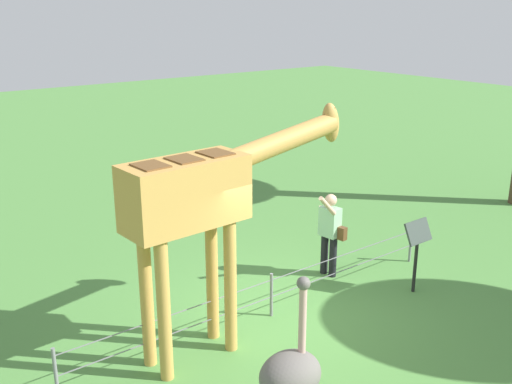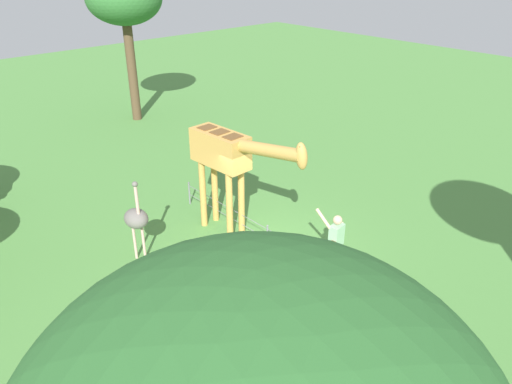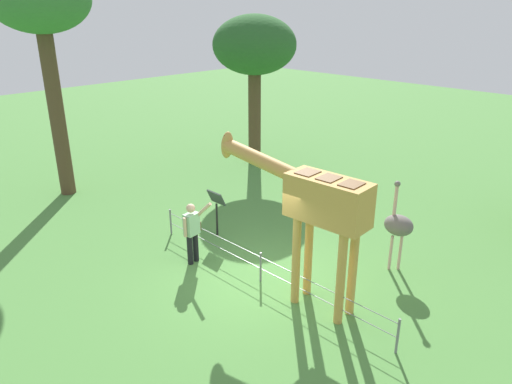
{
  "view_description": "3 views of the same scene",
  "coord_description": "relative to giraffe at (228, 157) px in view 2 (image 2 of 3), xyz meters",
  "views": [
    {
      "loc": [
        -5.35,
        -6.49,
        4.81
      ],
      "look_at": [
        -0.35,
        0.03,
        2.19
      ],
      "focal_mm": 41.1,
      "sensor_mm": 36.0,
      "label": 1
    },
    {
      "loc": [
        7.95,
        -7.58,
        7.3
      ],
      "look_at": [
        0.13,
        -0.44,
        1.95
      ],
      "focal_mm": 34.71,
      "sensor_mm": 36.0,
      "label": 2
    },
    {
      "loc": [
        -6.71,
        7.0,
        6.03
      ],
      "look_at": [
        0.03,
        0.2,
        2.26
      ],
      "focal_mm": 33.6,
      "sensor_mm": 36.0,
      "label": 3
    }
  ],
  "objects": [
    {
      "name": "giraffe",
      "position": [
        0.0,
        0.0,
        0.0
      ],
      "size": [
        3.81,
        0.78,
        3.39
      ],
      "color": "#C69347",
      "rests_on": "ground_plane"
    },
    {
      "name": "tree_west",
      "position": [
        -10.67,
        3.27,
        2.85
      ],
      "size": [
        3.17,
        3.17,
        6.37
      ],
      "color": "brown",
      "rests_on": "ground_plane"
    },
    {
      "name": "info_sign",
      "position": [
        3.84,
        -0.68,
        -1.36
      ],
      "size": [
        0.56,
        0.21,
        1.32
      ],
      "color": "black",
      "rests_on": "ground_plane"
    },
    {
      "name": "wire_fence",
      "position": [
        1.31,
        0.18,
        -1.9
      ],
      "size": [
        7.05,
        0.05,
        0.75
      ],
      "color": "slate",
      "rests_on": "ground_plane"
    },
    {
      "name": "ground_plane",
      "position": [
        1.31,
        0.1,
        -2.31
      ],
      "size": [
        60.0,
        60.0,
        0.0
      ],
      "primitive_type": "plane",
      "color": "#4C843D"
    },
    {
      "name": "ostrich",
      "position": [
        -0.6,
        -2.5,
        -1.13
      ],
      "size": [
        0.7,
        0.56,
        2.25
      ],
      "color": "#CC9E93",
      "rests_on": "ground_plane"
    },
    {
      "name": "visitor",
      "position": [
        3.12,
        0.72,
        -1.41
      ],
      "size": [
        0.66,
        0.58,
        1.69
      ],
      "color": "black",
      "rests_on": "ground_plane"
    }
  ]
}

